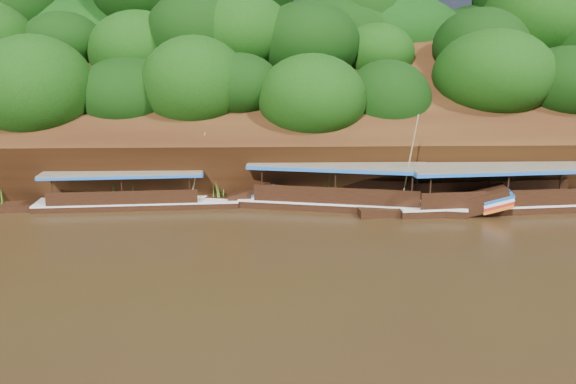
% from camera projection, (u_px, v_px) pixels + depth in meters
% --- Properties ---
extents(ground, '(160.00, 160.00, 0.00)m').
position_uv_depth(ground, '(337.00, 258.00, 25.40)').
color(ground, black).
rests_on(ground, ground).
extents(riverbank, '(120.00, 30.06, 19.40)m').
position_uv_depth(riverbank, '(306.00, 138.00, 46.91)').
color(riverbank, black).
rests_on(riverbank, ground).
extents(boat_0, '(16.59, 3.74, 6.24)m').
position_uv_depth(boat_0, '(525.00, 199.00, 32.97)').
color(boat_0, black).
rests_on(boat_0, ground).
extents(boat_1, '(15.75, 5.30, 6.30)m').
position_uv_depth(boat_1, '(364.00, 199.00, 33.11)').
color(boat_1, black).
rests_on(boat_1, ground).
extents(boat_2, '(14.20, 2.83, 4.86)m').
position_uv_depth(boat_2, '(151.00, 198.00, 33.54)').
color(boat_2, black).
rests_on(boat_2, ground).
extents(reeds, '(48.35, 2.05, 1.83)m').
position_uv_depth(reeds, '(266.00, 190.00, 34.26)').
color(reeds, '#3A741D').
rests_on(reeds, ground).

